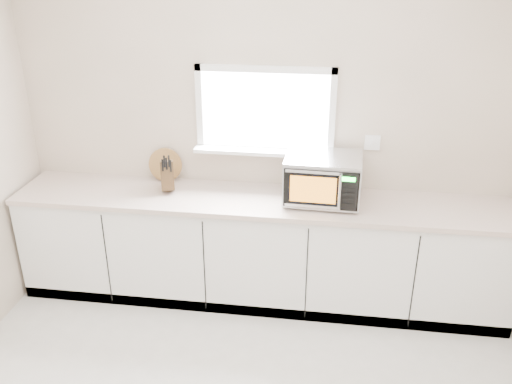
# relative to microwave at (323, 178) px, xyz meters

# --- Properties ---
(back_wall) EXTENTS (4.00, 0.17, 2.70)m
(back_wall) POSITION_rel_microwave_xyz_m (-0.48, 0.29, 0.25)
(back_wall) COLOR beige
(back_wall) RESTS_ON ground
(cabinets) EXTENTS (3.92, 0.60, 0.88)m
(cabinets) POSITION_rel_microwave_xyz_m (-0.48, -0.01, -0.67)
(cabinets) COLOR silver
(cabinets) RESTS_ON ground
(countertop) EXTENTS (3.92, 0.64, 0.04)m
(countertop) POSITION_rel_microwave_xyz_m (-0.48, -0.02, -0.21)
(countertop) COLOR beige
(countertop) RESTS_ON cabinets
(microwave) EXTENTS (0.58, 0.49, 0.37)m
(microwave) POSITION_rel_microwave_xyz_m (0.00, 0.00, 0.00)
(microwave) COLOR black
(microwave) RESTS_ON countertop
(knife_block) EXTENTS (0.17, 0.24, 0.32)m
(knife_block) POSITION_rel_microwave_xyz_m (-1.24, 0.03, -0.06)
(knife_block) COLOR #432F17
(knife_block) RESTS_ON countertop
(cutting_board) EXTENTS (0.28, 0.07, 0.28)m
(cutting_board) POSITION_rel_microwave_xyz_m (-1.31, 0.23, -0.05)
(cutting_board) COLOR olive
(cutting_board) RESTS_ON countertop
(coffee_grinder) EXTENTS (0.14, 0.14, 0.22)m
(coffee_grinder) POSITION_rel_microwave_xyz_m (-0.16, 0.12, -0.08)
(coffee_grinder) COLOR #B6B8BE
(coffee_grinder) RESTS_ON countertop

